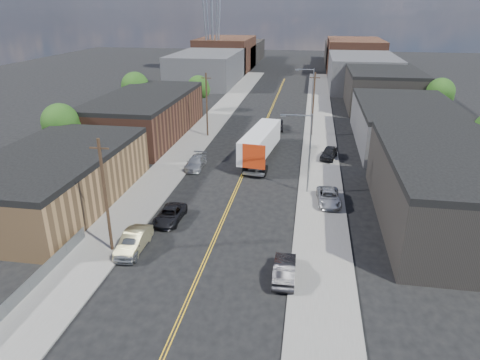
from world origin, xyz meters
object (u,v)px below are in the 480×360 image
(car_right_lot_a, at_px, (329,197))
(car_right_oncoming, at_px, (285,269))
(car_left_a, at_px, (132,244))
(car_left_d, at_px, (196,162))
(car_right_lot_c, at_px, (329,153))
(car_ahead_truck, at_px, (275,125))
(semi_truck, at_px, (262,140))
(car_left_c, at_px, (170,215))
(car_left_b, at_px, (134,241))

(car_right_lot_a, bearing_deg, car_right_oncoming, -108.72)
(car_left_a, xyz_separation_m, car_left_d, (0.09, 20.65, -0.03))
(car_right_lot_a, xyz_separation_m, car_right_lot_c, (0.38, 14.45, 0.07))
(car_left_a, relative_size, car_ahead_truck, 0.79)
(car_left_a, bearing_deg, car_right_lot_a, 34.00)
(semi_truck, distance_m, car_left_a, 27.57)
(car_right_lot_c, relative_size, car_ahead_truck, 0.78)
(car_right_oncoming, bearing_deg, car_right_lot_c, -99.29)
(car_left_c, bearing_deg, car_left_a, -101.94)
(car_left_d, xyz_separation_m, car_right_lot_c, (16.95, 6.14, 0.17))
(car_left_c, bearing_deg, car_ahead_truck, 79.70)
(semi_truck, relative_size, car_left_d, 3.21)
(car_left_a, relative_size, car_right_lot_c, 1.01)
(car_left_c, bearing_deg, semi_truck, 73.48)
(car_right_lot_c, distance_m, car_ahead_truck, 16.41)
(semi_truck, bearing_deg, car_left_d, -136.69)
(semi_truck, bearing_deg, car_ahead_truck, 94.88)
(semi_truck, xyz_separation_m, car_left_c, (-6.50, -20.36, -1.76))
(semi_truck, distance_m, car_left_c, 21.44)
(car_left_c, xyz_separation_m, car_right_lot_a, (15.26, 6.34, 0.17))
(car_left_a, height_order, car_ahead_truck, car_ahead_truck)
(car_left_b, xyz_separation_m, car_right_lot_c, (17.04, 26.33, 0.10))
(car_left_b, distance_m, car_right_lot_c, 31.36)
(car_left_c, distance_m, car_right_lot_a, 16.53)
(car_left_d, bearing_deg, car_right_lot_a, -26.62)
(car_left_b, distance_m, car_right_oncoming, 13.16)
(car_left_c, relative_size, car_ahead_truck, 0.84)
(semi_truck, height_order, car_right_oncoming, semi_truck)
(semi_truck, height_order, car_right_lot_c, semi_truck)
(car_left_b, xyz_separation_m, car_ahead_truck, (8.48, 40.32, -0.01))
(car_left_c, bearing_deg, car_right_oncoming, -32.03)
(car_right_lot_a, height_order, car_ahead_truck, car_ahead_truck)
(car_left_c, xyz_separation_m, car_right_oncoming, (11.60, -7.60, 0.10))
(car_right_lot_c, xyz_separation_m, car_ahead_truck, (-8.57, 14.00, -0.11))
(car_ahead_truck, bearing_deg, car_left_c, -105.80)
(semi_truck, bearing_deg, car_right_lot_c, 9.90)
(car_left_d, relative_size, car_ahead_truck, 0.89)
(car_right_lot_c, bearing_deg, semi_truck, -164.66)
(semi_truck, distance_m, car_right_lot_c, 9.28)
(car_left_d, height_order, car_right_lot_a, car_right_lot_a)
(car_left_a, distance_m, car_ahead_truck, 41.66)
(car_left_b, distance_m, car_left_c, 5.71)
(car_left_d, bearing_deg, car_left_c, -84.88)
(car_left_b, distance_m, car_right_lot_a, 20.46)
(semi_truck, height_order, car_ahead_truck, semi_truck)
(car_left_b, xyz_separation_m, car_right_lot_a, (16.66, 11.88, 0.02))
(car_right_lot_a, bearing_deg, car_left_c, -161.43)
(car_left_a, distance_m, car_left_c, 6.16)
(semi_truck, relative_size, car_right_oncoming, 3.52)
(semi_truck, relative_size, car_right_lot_a, 3.31)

